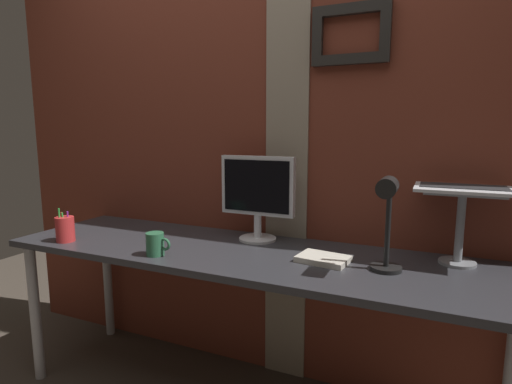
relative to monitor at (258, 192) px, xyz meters
name	(u,v)px	position (x,y,z in m)	size (l,w,h in m)	color
brick_wall_back	(257,119)	(-0.08, 0.18, 0.34)	(3.12, 0.16, 2.65)	brown
desk	(247,266)	(0.03, -0.19, -0.31)	(2.26, 0.62, 0.74)	#333338
monitor	(258,192)	(0.00, 0.00, 0.00)	(0.37, 0.18, 0.41)	white
laptop_stand	(461,216)	(0.87, 0.00, -0.04)	(0.28, 0.22, 0.30)	gray
laptop	(463,173)	(0.87, 0.08, 0.12)	(0.35, 0.33, 0.23)	white
desk_lamp	(387,214)	(0.62, -0.24, -0.01)	(0.12, 0.20, 0.37)	black
pen_cup	(65,229)	(-0.83, -0.40, -0.18)	(0.09, 0.09, 0.16)	red
coffee_mug	(156,244)	(-0.30, -0.40, -0.19)	(0.12, 0.08, 0.10)	#33724C
paper_clutter_stack	(323,259)	(0.37, -0.19, -0.23)	(0.20, 0.14, 0.02)	silver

